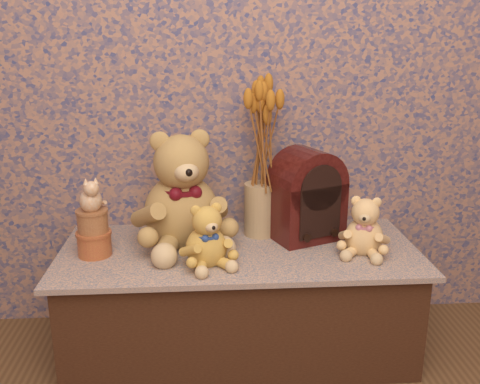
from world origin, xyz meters
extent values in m
cube|color=#3A4477|center=(0.00, 1.50, 1.30)|extent=(3.00, 0.10, 2.60)
cube|color=#3A5376|center=(0.00, 1.21, 0.22)|extent=(1.36, 0.60, 0.43)
cylinder|color=tan|center=(0.09, 1.35, 0.54)|extent=(0.14, 0.14, 0.21)
cylinder|color=#C6803A|center=(-0.54, 1.18, 0.48)|extent=(0.15, 0.15, 0.09)
cylinder|color=tan|center=(-0.54, 1.18, 0.57)|extent=(0.14, 0.14, 0.09)
camera|label=1|loc=(-0.12, -0.64, 1.22)|focal=39.27mm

